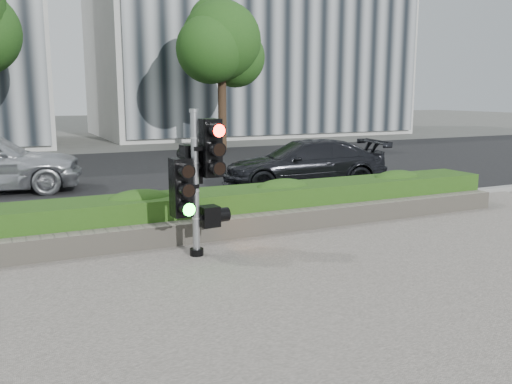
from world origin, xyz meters
The scene contains 10 objects.
ground centered at (0.00, 0.00, 0.00)m, with size 120.00×120.00×0.00m, color #51514C.
sidewalk centered at (0.00, -2.50, 0.01)m, with size 16.00×11.00×0.03m, color #9E9389.
road centered at (0.00, 10.00, 0.01)m, with size 60.00×13.00×0.02m, color black.
curb centered at (0.00, 3.15, 0.06)m, with size 60.00×0.25×0.12m, color gray.
stone_wall centered at (0.00, 1.90, 0.20)m, with size 12.00×0.32×0.34m, color gray.
hedge centered at (0.00, 2.55, 0.37)m, with size 12.00×1.00×0.68m, color #4D8228.
building_right centered at (11.00, 25.00, 6.00)m, with size 18.00×10.00×12.00m, color #B7B7B2.
tree_right centered at (5.48, 15.55, 4.48)m, with size 4.10×3.58×6.53m.
traffic_signal centered at (-0.68, 1.18, 1.23)m, with size 0.76×0.57×2.16m.
car_dark centered at (3.80, 5.67, 0.64)m, with size 1.72×4.24×1.23m, color black.
Camera 1 is at (-3.25, -6.26, 2.39)m, focal length 38.00 mm.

